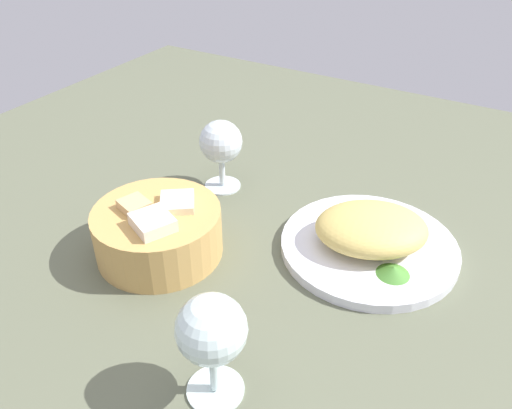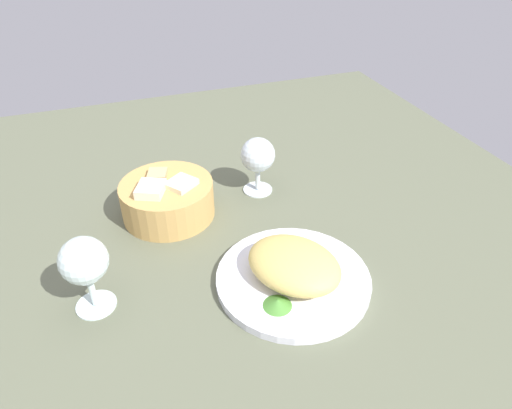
{
  "view_description": "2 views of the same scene",
  "coord_description": "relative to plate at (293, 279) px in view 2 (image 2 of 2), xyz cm",
  "views": [
    {
      "loc": [
        -29.91,
        47.62,
        45.83
      ],
      "look_at": [
        1.45,
        -5.25,
        4.43
      ],
      "focal_mm": 36.21,
      "sensor_mm": 36.0,
      "label": 1
    },
    {
      "loc": [
        -62.13,
        14.21,
        52.29
      ],
      "look_at": [
        0.16,
        -8.02,
        5.62
      ],
      "focal_mm": 32.09,
      "sensor_mm": 36.0,
      "label": 2
    }
  ],
  "objects": [
    {
      "name": "ground_plane",
      "position": [
        14.65,
        9.0,
        -1.7
      ],
      "size": [
        140.0,
        140.0,
        2.0
      ],
      "primitive_type": "cube",
      "color": "#595E49"
    },
    {
      "name": "plate",
      "position": [
        0.0,
        0.0,
        0.0
      ],
      "size": [
        24.51,
        24.51,
        1.4
      ],
      "primitive_type": "cylinder",
      "color": "silver",
      "rests_on": "ground_plane"
    },
    {
      "name": "omelette",
      "position": [
        0.0,
        0.0,
        3.18
      ],
      "size": [
        19.51,
        18.47,
        4.96
      ],
      "primitive_type": "ellipsoid",
      "rotation": [
        0.0,
        0.0,
        0.55
      ],
      "color": "#D1B660",
      "rests_on": "plate"
    },
    {
      "name": "lettuce_garnish",
      "position": [
        -4.89,
        4.68,
        1.31
      ],
      "size": [
        4.36,
        4.36,
        1.22
      ],
      "primitive_type": "cone",
      "color": "#458130",
      "rests_on": "plate"
    },
    {
      "name": "bread_basket",
      "position": [
        24.76,
        15.11,
        3.03
      ],
      "size": [
        17.35,
        17.35,
        8.55
      ],
      "color": "tan",
      "rests_on": "ground_plane"
    },
    {
      "name": "wine_glass_near",
      "position": [
        27.06,
        -3.76,
        7.12
      ],
      "size": [
        6.93,
        6.93,
        11.84
      ],
      "color": "silver",
      "rests_on": "ground_plane"
    },
    {
      "name": "wine_glass_far",
      "position": [
        5.44,
        29.91,
        7.83
      ],
      "size": [
        6.97,
        6.97,
        12.62
      ],
      "color": "silver",
      "rests_on": "ground_plane"
    }
  ]
}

